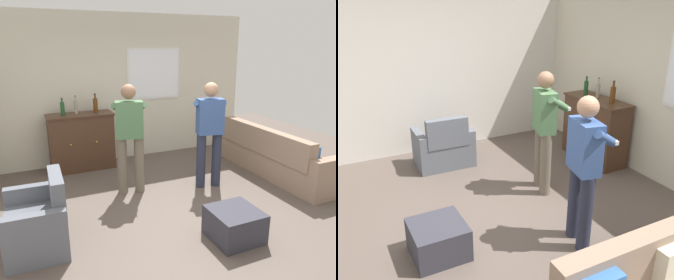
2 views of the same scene
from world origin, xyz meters
TOP-DOWN VIEW (x-y plane):
  - ground at (0.00, 0.00)m, footprint 10.40×10.40m
  - wall_back_with_window at (0.02, 2.66)m, footprint 5.20×0.15m
  - wall_side_left at (-2.66, 0.00)m, footprint 0.12×5.20m
  - armchair at (-1.85, 0.02)m, footprint 0.67×0.90m
  - sideboard_cabinet at (-0.95, 2.30)m, footprint 1.17×0.49m
  - bottle_wine_green at (-0.65, 2.33)m, footprint 0.08×0.08m
  - bottle_liquor_amber at (-1.00, 2.34)m, footprint 0.06×0.06m
  - bottle_spirits_clear at (-1.23, 2.29)m, footprint 0.07×0.07m
  - ottoman at (0.26, -0.76)m, footprint 0.56×0.56m
  - person_standing_left at (-0.44, 0.98)m, footprint 0.54×0.52m
  - person_standing_right at (0.77, 0.69)m, footprint 0.55×0.51m

SIDE VIEW (x-z plane):
  - ground at x=0.00m, z-range 0.00..0.00m
  - ottoman at x=0.26m, z-range 0.00..0.37m
  - armchair at x=-1.85m, z-range -0.14..0.71m
  - sideboard_cabinet at x=-0.95m, z-range 0.00..1.04m
  - person_standing_left at x=-0.44m, z-range 0.10..1.78m
  - person_standing_right at x=0.77m, z-range 0.10..1.78m
  - bottle_liquor_amber at x=-1.00m, z-range 1.00..1.32m
  - bottle_spirits_clear at x=-1.23m, z-range 1.01..1.31m
  - bottle_wine_green at x=-0.65m, z-range 1.00..1.34m
  - wall_side_left at x=-2.66m, z-range 0.00..2.80m
  - wall_back_with_window at x=0.02m, z-range 0.01..2.81m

